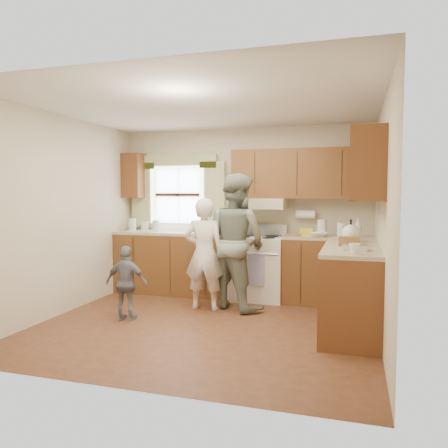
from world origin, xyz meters
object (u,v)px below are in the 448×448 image
(stove, at_px, (258,267))
(woman_left, at_px, (204,254))
(woman_right, at_px, (236,241))
(child, at_px, (126,283))

(stove, relative_size, woman_left, 0.73)
(stove, relative_size, woman_right, 0.60)
(woman_right, bearing_deg, woman_left, 58.03)
(stove, xyz_separation_m, child, (-1.28, -1.51, -0.02))
(woman_right, xyz_separation_m, child, (-1.11, -0.93, -0.44))
(woman_left, bearing_deg, child, 41.69)
(stove, distance_m, woman_right, 0.74)
(stove, bearing_deg, child, -130.17)
(woman_left, height_order, woman_right, woman_right)
(child, bearing_deg, woman_right, -143.25)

